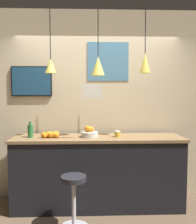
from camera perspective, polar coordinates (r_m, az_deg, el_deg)
name	(u,v)px	position (r m, az deg, el deg)	size (l,w,h in m)	color
back_wall	(97,105)	(3.92, -0.23, 1.71)	(8.00, 0.06, 2.90)	beige
service_counter	(98,172)	(3.67, 0.00, -13.46)	(2.40, 0.63, 1.02)	black
bar_stool	(74,196)	(3.14, -5.57, -18.48)	(0.37, 0.37, 0.65)	#B7B7BC
fruit_bowl	(89,133)	(3.51, -1.98, -4.73)	(0.24, 0.24, 0.16)	beige
orange_pile	(51,135)	(3.54, -10.64, -5.08)	(0.25, 0.20, 0.09)	orange
juice_bottle	(30,131)	(3.59, -15.20, -4.16)	(0.07, 0.07, 0.22)	#286B33
spread_jar	(117,134)	(3.53, 4.47, -5.02)	(0.08, 0.08, 0.08)	gold
pendant_lamp_left	(51,66)	(3.51, -10.78, 10.39)	(0.16, 0.16, 0.90)	black
pendant_lamp_middle	(98,66)	(3.48, 0.02, 10.54)	(0.18, 0.18, 0.93)	black
pendant_lamp_right	(145,63)	(3.57, 10.68, 10.99)	(0.15, 0.15, 0.89)	black
mounted_tv	(32,81)	(3.96, -14.93, 6.81)	(0.61, 0.04, 0.45)	black
hanging_menu_board	(92,91)	(3.25, -1.38, 4.77)	(0.24, 0.01, 0.17)	white
wall_poster	(108,62)	(3.92, 2.31, 11.44)	(0.63, 0.01, 0.59)	teal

